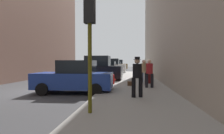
{
  "coord_description": "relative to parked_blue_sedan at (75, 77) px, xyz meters",
  "views": [
    {
      "loc": [
        5.75,
        -9.54,
        1.68
      ],
      "look_at": [
        4.07,
        5.53,
        1.28
      ],
      "focal_mm": 28.0,
      "sensor_mm": 36.0,
      "label": 1
    }
  ],
  "objects": [
    {
      "name": "traffic_light",
      "position": [
        1.85,
        -4.13,
        1.91
      ],
      "size": [
        0.32,
        0.32,
        3.6
      ],
      "color": "#514C0F",
      "rests_on": "sidewalk"
    },
    {
      "name": "pedestrian_with_fedora",
      "position": [
        3.35,
        -1.57,
        0.29
      ],
      "size": [
        0.53,
        0.5,
        1.78
      ],
      "color": "black",
      "rests_on": "sidewalk"
    },
    {
      "name": "parked_white_van",
      "position": [
        -0.0,
        17.15,
        0.18
      ],
      "size": [
        4.67,
        2.2,
        2.25
      ],
      "color": "silver",
      "rests_on": "ground_plane"
    },
    {
      "name": "ground_plane",
      "position": [
        -2.65,
        0.25,
        -0.85
      ],
      "size": [
        120.0,
        120.0,
        0.0
      ],
      "primitive_type": "plane",
      "color": "#38383A"
    },
    {
      "name": "parked_black_suv",
      "position": [
        -0.0,
        5.87,
        0.18
      ],
      "size": [
        4.63,
        2.13,
        2.25
      ],
      "color": "black",
      "rests_on": "ground_plane"
    },
    {
      "name": "sidewalk",
      "position": [
        3.35,
        0.25,
        -0.77
      ],
      "size": [
        4.0,
        40.0,
        0.15
      ],
      "primitive_type": "cube",
      "color": "gray",
      "rests_on": "ground_plane"
    },
    {
      "name": "rolling_suitcase",
      "position": [
        4.45,
        3.76,
        -0.36
      ],
      "size": [
        0.42,
        0.6,
        1.04
      ],
      "color": "#591414",
      "rests_on": "sidewalk"
    },
    {
      "name": "pedestrian_in_jeans",
      "position": [
        4.11,
        4.54,
        0.26
      ],
      "size": [
        0.53,
        0.5,
        1.71
      ],
      "color": "#728CB2",
      "rests_on": "sidewalk"
    },
    {
      "name": "parked_gray_coupe",
      "position": [
        0.0,
        12.04,
        0.0
      ],
      "size": [
        4.25,
        2.15,
        1.79
      ],
      "color": "slate",
      "rests_on": "ground_plane"
    },
    {
      "name": "fire_hydrant",
      "position": [
        1.8,
        3.03,
        -0.35
      ],
      "size": [
        0.42,
        0.22,
        0.7
      ],
      "color": "red",
      "rests_on": "sidewalk"
    },
    {
      "name": "pedestrian_in_tan_coat",
      "position": [
        3.92,
        2.56,
        0.26
      ],
      "size": [
        0.52,
        0.44,
        1.71
      ],
      "color": "black",
      "rests_on": "sidewalk"
    },
    {
      "name": "duffel_bag",
      "position": [
        3.0,
        2.3,
        -0.56
      ],
      "size": [
        0.32,
        0.44,
        0.28
      ],
      "color": "#472D19",
      "rests_on": "sidewalk"
    },
    {
      "name": "pedestrian_in_red_jacket",
      "position": [
        4.19,
        1.47,
        0.26
      ],
      "size": [
        0.5,
        0.4,
        1.71
      ],
      "color": "black",
      "rests_on": "sidewalk"
    },
    {
      "name": "parked_blue_sedan",
      "position": [
        0.0,
        0.0,
        0.0
      ],
      "size": [
        4.26,
        2.18,
        1.79
      ],
      "color": "navy",
      "rests_on": "ground_plane"
    },
    {
      "name": "parked_bronze_suv",
      "position": [
        -0.0,
        29.0,
        0.18
      ],
      "size": [
        4.63,
        2.12,
        2.25
      ],
      "color": "brown",
      "rests_on": "ground_plane"
    },
    {
      "name": "parked_dark_green_sedan",
      "position": [
        0.0,
        22.89,
        0.0
      ],
      "size": [
        4.22,
        2.1,
        1.79
      ],
      "color": "#193828",
      "rests_on": "ground_plane"
    }
  ]
}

